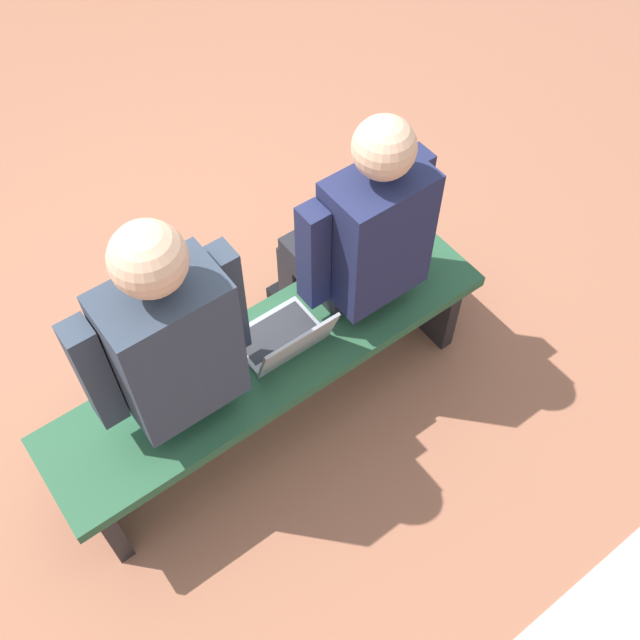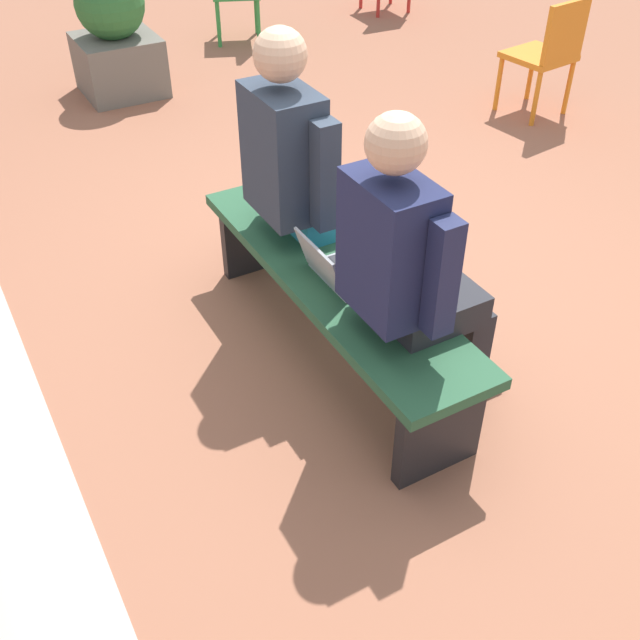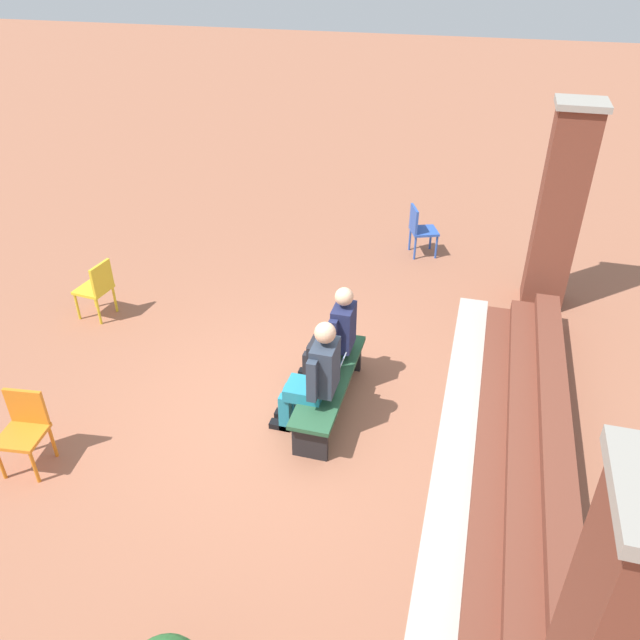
{
  "view_description": "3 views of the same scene",
  "coord_description": "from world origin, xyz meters",
  "px_view_note": "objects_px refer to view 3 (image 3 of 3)",
  "views": [
    {
      "loc": [
        0.57,
        1.7,
        2.79
      ],
      "look_at": [
        -0.2,
        0.68,
        1.03
      ],
      "focal_mm": 42.0,
      "sensor_mm": 36.0,
      "label": 1
    },
    {
      "loc": [
        -2.49,
        1.7,
        2.28
      ],
      "look_at": [
        -0.8,
        0.75,
        0.75
      ],
      "focal_mm": 42.0,
      "sensor_mm": 36.0,
      "label": 2
    },
    {
      "loc": [
        5.13,
        1.7,
        4.67
      ],
      "look_at": [
        -0.54,
        0.15,
        0.96
      ],
      "focal_mm": 35.0,
      "sensor_mm": 36.0,
      "label": 3
    }
  ],
  "objects_px": {
    "person_adult": "(315,375)",
    "plastic_chair_foreground": "(97,286)",
    "person_student": "(334,335)",
    "laptop": "(332,370)",
    "bench": "(330,384)",
    "plastic_chair_near_bench_left": "(420,228)",
    "plastic_chair_near_bench_right": "(24,426)"
  },
  "relations": [
    {
      "from": "bench",
      "to": "plastic_chair_near_bench_left",
      "type": "relative_size",
      "value": 2.14
    },
    {
      "from": "laptop",
      "to": "plastic_chair_foreground",
      "type": "relative_size",
      "value": 0.38
    },
    {
      "from": "person_adult",
      "to": "plastic_chair_foreground",
      "type": "relative_size",
      "value": 1.65
    },
    {
      "from": "laptop",
      "to": "plastic_chair_foreground",
      "type": "height_order",
      "value": "plastic_chair_foreground"
    },
    {
      "from": "person_student",
      "to": "person_adult",
      "type": "height_order",
      "value": "person_adult"
    },
    {
      "from": "laptop",
      "to": "plastic_chair_near_bench_left",
      "type": "distance_m",
      "value": 4.22
    },
    {
      "from": "person_student",
      "to": "plastic_chair_near_bench_right",
      "type": "height_order",
      "value": "person_student"
    },
    {
      "from": "person_adult",
      "to": "plastic_chair_near_bench_right",
      "type": "relative_size",
      "value": 1.65
    },
    {
      "from": "person_student",
      "to": "plastic_chair_near_bench_left",
      "type": "xyz_separation_m",
      "value": [
        -3.81,
        0.5,
        -0.23
      ]
    },
    {
      "from": "laptop",
      "to": "plastic_chair_foreground",
      "type": "xyz_separation_m",
      "value": [
        -1.03,
        -3.62,
        -0.02
      ]
    },
    {
      "from": "person_adult",
      "to": "plastic_chair_near_bench_right",
      "type": "xyz_separation_m",
      "value": [
        1.25,
        -2.65,
        -0.25
      ]
    },
    {
      "from": "person_student",
      "to": "plastic_chair_foreground",
      "type": "bearing_deg",
      "value": -100.33
    },
    {
      "from": "bench",
      "to": "plastic_chair_near_bench_left",
      "type": "distance_m",
      "value": 4.28
    },
    {
      "from": "person_adult",
      "to": "plastic_chair_near_bench_right",
      "type": "bearing_deg",
      "value": -64.82
    },
    {
      "from": "plastic_chair_foreground",
      "to": "plastic_chair_near_bench_right",
      "type": "distance_m",
      "value": 2.85
    },
    {
      "from": "person_adult",
      "to": "laptop",
      "type": "relative_size",
      "value": 4.34
    },
    {
      "from": "laptop",
      "to": "plastic_chair_near_bench_right",
      "type": "distance_m",
      "value": 3.2
    },
    {
      "from": "laptop",
      "to": "plastic_chair_near_bench_right",
      "type": "height_order",
      "value": "plastic_chair_near_bench_right"
    },
    {
      "from": "person_student",
      "to": "plastic_chair_near_bench_left",
      "type": "bearing_deg",
      "value": 172.58
    },
    {
      "from": "plastic_chair_foreground",
      "to": "laptop",
      "type": "bearing_deg",
      "value": 74.06
    },
    {
      "from": "bench",
      "to": "laptop",
      "type": "height_order",
      "value": "laptop"
    },
    {
      "from": "person_student",
      "to": "person_adult",
      "type": "bearing_deg",
      "value": -0.2
    },
    {
      "from": "plastic_chair_foreground",
      "to": "plastic_chair_near_bench_right",
      "type": "height_order",
      "value": "same"
    },
    {
      "from": "person_student",
      "to": "person_adult",
      "type": "relative_size",
      "value": 0.96
    },
    {
      "from": "person_adult",
      "to": "plastic_chair_foreground",
      "type": "xyz_separation_m",
      "value": [
        -1.46,
        -3.53,
        -0.25
      ]
    },
    {
      "from": "bench",
      "to": "plastic_chair_foreground",
      "type": "relative_size",
      "value": 2.14
    },
    {
      "from": "bench",
      "to": "plastic_chair_near_bench_left",
      "type": "bearing_deg",
      "value": 174.25
    },
    {
      "from": "person_student",
      "to": "plastic_chair_near_bench_right",
      "type": "bearing_deg",
      "value": -52.12
    },
    {
      "from": "plastic_chair_near_bench_left",
      "to": "person_student",
      "type": "bearing_deg",
      "value": -7.42
    },
    {
      "from": "person_adult",
      "to": "laptop",
      "type": "height_order",
      "value": "person_adult"
    },
    {
      "from": "person_student",
      "to": "plastic_chair_foreground",
      "type": "distance_m",
      "value": 3.6
    },
    {
      "from": "plastic_chair_foreground",
      "to": "plastic_chair_near_bench_right",
      "type": "relative_size",
      "value": 1.0
    }
  ]
}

